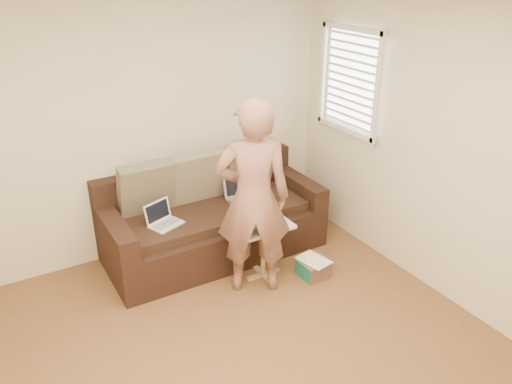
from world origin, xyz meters
TOP-DOWN VIEW (x-y plane):
  - floor at (0.00, 0.00)m, footprint 4.50×4.50m
  - ceiling at (0.00, 0.00)m, footprint 4.50×4.50m
  - wall_back at (0.00, 2.25)m, footprint 4.00×0.00m
  - wall_right at (2.00, 0.00)m, footprint 0.00×4.50m
  - window_blinds at (1.95, 1.50)m, footprint 0.12×0.88m
  - sofa at (0.52, 1.77)m, footprint 2.20×0.95m
  - pillow_left at (-0.08, 1.99)m, footprint 0.55×0.29m
  - pillow_mid at (0.47, 2.00)m, footprint 0.55×0.27m
  - pillow_right at (1.07, 2.01)m, footprint 0.55×0.28m
  - laptop_silver at (0.89, 1.72)m, footprint 0.41×0.31m
  - laptop_white at (-0.03, 1.67)m, footprint 0.36×0.31m
  - person at (0.57, 1.05)m, footprint 0.79×0.69m
  - side_table at (0.73, 1.15)m, footprint 0.51×0.36m
  - drinking_glass at (0.56, 1.22)m, footprint 0.07×0.07m
  - scissors at (0.81, 1.12)m, footprint 0.19×0.13m
  - paper_on_table at (0.84, 1.19)m, footprint 0.25×0.33m
  - striped_box at (1.15, 0.90)m, footprint 0.28×0.28m

SIDE VIEW (x-z plane):
  - floor at x=0.00m, z-range 0.00..0.00m
  - striped_box at x=1.15m, z-range 0.00..0.18m
  - side_table at x=0.73m, z-range 0.00..0.56m
  - sofa at x=0.52m, z-range 0.00..0.85m
  - laptop_silver at x=0.89m, z-range 0.39..0.65m
  - laptop_white at x=-0.03m, z-range 0.41..0.63m
  - paper_on_table at x=0.84m, z-range 0.56..0.57m
  - scissors at x=0.81m, z-range 0.56..0.58m
  - drinking_glass at x=0.56m, z-range 0.56..0.68m
  - pillow_left at x=-0.08m, z-range 0.51..1.07m
  - pillow_mid at x=0.47m, z-range 0.51..1.07m
  - pillow_right at x=1.07m, z-range 0.51..1.07m
  - person at x=0.57m, z-range 0.00..1.82m
  - wall_back at x=0.00m, z-range -0.70..3.30m
  - wall_right at x=2.00m, z-range -0.95..3.55m
  - window_blinds at x=1.95m, z-range 1.16..2.24m
  - ceiling at x=0.00m, z-range 2.60..2.60m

